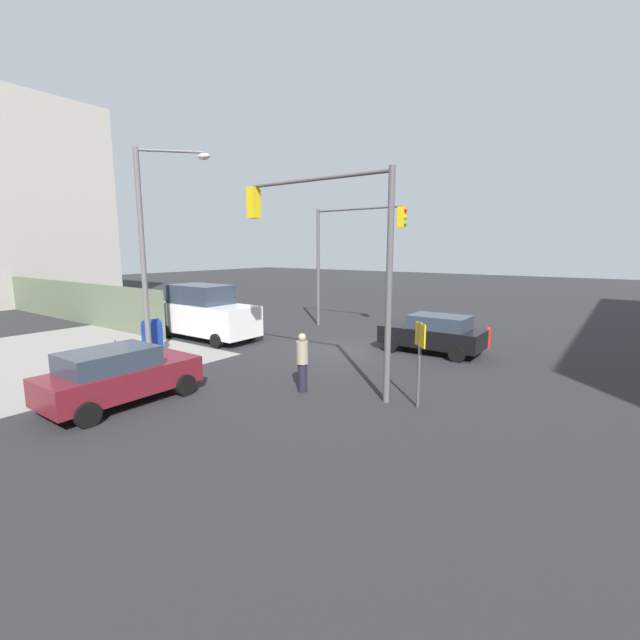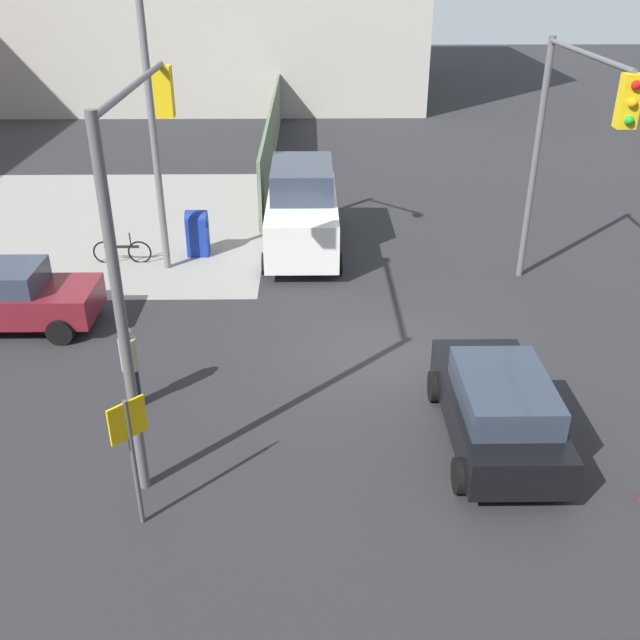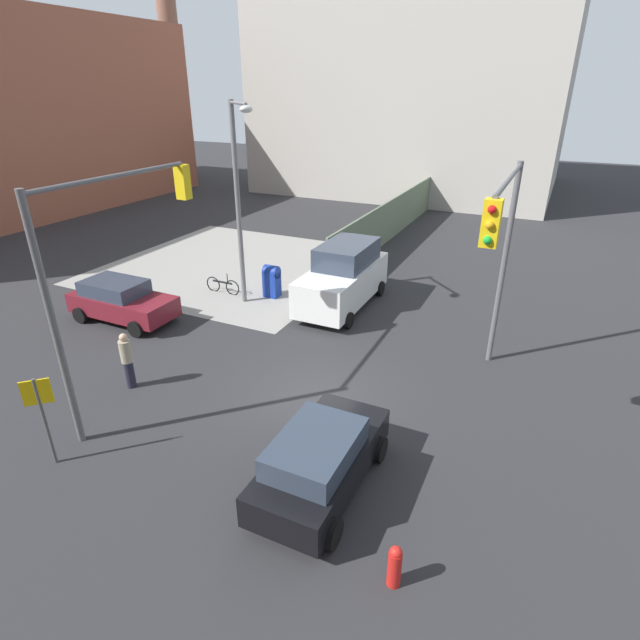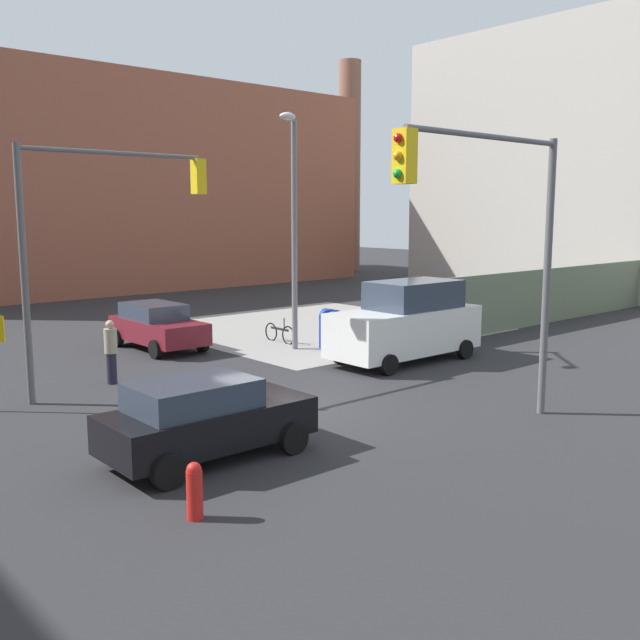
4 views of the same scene
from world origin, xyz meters
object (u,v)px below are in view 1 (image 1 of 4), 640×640
Objects in this scene: street_lamp_corner at (152,239)px; fire_hydrant at (488,337)px; traffic_signal_se_corner at (349,243)px; sedan_black at (433,333)px; bicycle_leaning_on_fence at (109,357)px; mailbox_blue at (152,335)px; pedestrian_crossing at (302,361)px; traffic_signal_nw_corner at (327,239)px; hatchback_maroon at (119,375)px; van_white_delivery at (206,313)px.

fire_hydrant is (-9.94, -9.73, -4.22)m from street_lamp_corner.
sedan_black is at bearing 156.08° from traffic_signal_se_corner.
sedan_black is 12.80m from bicycle_leaning_on_fence.
traffic_signal_se_corner is 6.91× the size of fire_hydrant.
street_lamp_corner reaches higher than sedan_black.
bicycle_leaning_on_fence is (0.66, 1.66, -4.35)m from street_lamp_corner.
bicycle_leaning_on_fence is at bearing 105.28° from mailbox_blue.
pedestrian_crossing reaches higher than mailbox_blue.
mailbox_blue is 11.81m from sedan_black.
bicycle_leaning_on_fence is (8.03, 2.70, -4.28)m from traffic_signal_nw_corner.
street_lamp_corner is 1.90× the size of hatchback_maroon.
traffic_signal_nw_corner is 9.49m from bicycle_leaning_on_fence.
traffic_signal_nw_corner is 1.00× the size of traffic_signal_se_corner.
sedan_black is (-8.32, -7.45, -3.86)m from street_lamp_corner.
traffic_signal_nw_corner is 10.23m from traffic_signal_se_corner.
traffic_signal_se_corner reaches higher than bicycle_leaning_on_fence.
pedestrian_crossing is (3.00, 9.40, 0.47)m from fire_hydrant.
hatchback_maroon is at bearing 139.07° from mailbox_blue.
bicycle_leaning_on_fence is (8.97, 9.12, -0.50)m from sedan_black.
van_white_delivery is at bearing -150.49° from pedestrian_crossing.
traffic_signal_nw_corner is at bearing 163.43° from van_white_delivery.
traffic_signal_nw_corner is 4.55× the size of mailbox_blue.
hatchback_maroon is 2.41× the size of bicycle_leaning_on_fence.
sedan_black is 0.77× the size of van_white_delivery.
traffic_signal_se_corner is 11.28m from pedestrian_crossing.
hatchback_maroon is (3.96, 4.55, -3.79)m from traffic_signal_nw_corner.
van_white_delivery reaches higher than hatchback_maroon.
traffic_signal_se_corner is at bearing -86.16° from hatchback_maroon.
van_white_delivery is 5.58m from bicycle_leaning_on_fence.
bicycle_leaning_on_fence is at bearing 100.98° from van_white_delivery.
fire_hydrant is (-2.57, -8.70, -4.14)m from traffic_signal_nw_corner.
street_lamp_corner is at bearing -111.49° from bicycle_leaning_on_fence.
sedan_black is (-0.95, -6.42, -3.79)m from traffic_signal_nw_corner.
sedan_black reaches higher than mailbox_blue.
street_lamp_corner reaches higher than hatchback_maroon.
sedan_black is 2.38× the size of bicycle_leaning_on_fence.
traffic_signal_nw_corner is 9.97m from fire_hydrant.
traffic_signal_nw_corner is at bearing 81.61° from sedan_black.
sedan_black is at bearing 130.06° from pedestrian_crossing.
mailbox_blue is 2.32m from bicycle_leaning_on_fence.
van_white_delivery is (10.02, 3.72, 0.44)m from sedan_black.
traffic_signal_se_corner reaches higher than hatchback_maroon.
pedestrian_crossing is (0.43, 0.70, -3.67)m from traffic_signal_nw_corner.
pedestrian_crossing is at bearing -165.28° from bicycle_leaning_on_fence.
pedestrian_crossing is at bearing 114.60° from traffic_signal_se_corner.
fire_hydrant is at bearing -152.74° from van_white_delivery.
hatchback_maroon is at bearing 134.16° from street_lamp_corner.
sedan_black reaches higher than bicycle_leaning_on_fence.
van_white_delivery is at bearing 20.37° from sedan_black.
fire_hydrant is 14.77m from hatchback_maroon.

